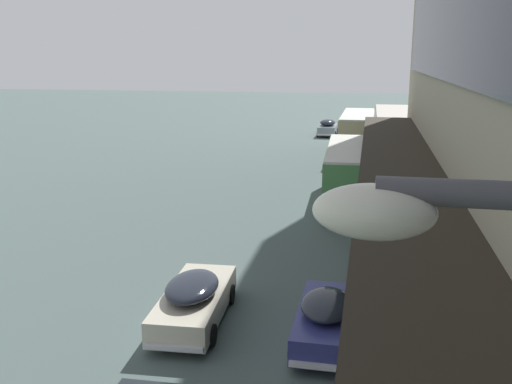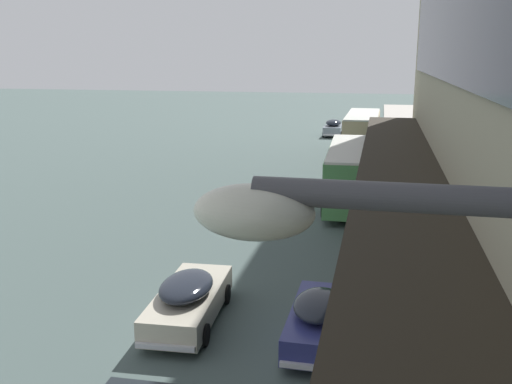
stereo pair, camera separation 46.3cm
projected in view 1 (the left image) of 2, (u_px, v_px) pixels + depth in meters
transit_bus_kerbside_front at (349, 171)px, 30.94m from camera, size 2.94×9.80×3.14m
transit_bus_kerbside_rear at (357, 131)px, 46.09m from camera, size 2.88×9.92×3.39m
sedan_lead_near at (327, 317)px, 16.01m from camera, size 1.78×4.29×1.47m
sedan_oncoming_rear at (194, 299)px, 17.18m from camera, size 2.04×4.88×1.51m
sedan_lead_mid at (328, 128)px, 57.61m from camera, size 1.93×4.25×1.67m
fire_hydrant at (398, 275)px, 19.76m from camera, size 0.20×0.40×0.70m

